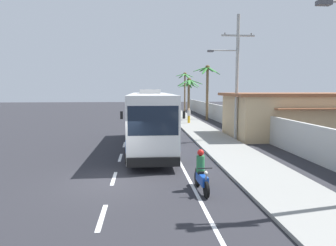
% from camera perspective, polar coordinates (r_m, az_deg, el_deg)
% --- Properties ---
extents(ground_plane, '(160.00, 160.00, 0.00)m').
position_cam_1_polar(ground_plane, '(13.33, -10.44, -10.90)').
color(ground_plane, '#28282D').
extents(sidewalk_kerb, '(3.20, 90.00, 0.14)m').
position_cam_1_polar(sidewalk_kerb, '(23.65, 8.59, -3.05)').
color(sidewalk_kerb, gray).
rests_on(sidewalk_kerb, ground).
extents(lane_markings, '(3.46, 71.56, 0.01)m').
position_cam_1_polar(lane_markings, '(27.87, -3.30, -1.68)').
color(lane_markings, white).
rests_on(lane_markings, ground).
extents(boundary_wall, '(0.24, 60.00, 2.02)m').
position_cam_1_polar(boundary_wall, '(28.40, 14.19, 0.33)').
color(boundary_wall, '#B2B2AD').
rests_on(boundary_wall, ground).
extents(coach_bus_foreground, '(3.02, 12.46, 3.93)m').
position_cam_1_polar(coach_bus_foreground, '(19.90, -3.39, 0.96)').
color(coach_bus_foreground, white).
rests_on(coach_bus_foreground, ground).
extents(motorcycle_beside_bus, '(0.56, 1.96, 1.62)m').
position_cam_1_polar(motorcycle_beside_bus, '(11.86, 6.35, -9.69)').
color(motorcycle_beside_bus, black).
rests_on(motorcycle_beside_bus, ground).
extents(pedestrian_near_kerb, '(0.36, 0.36, 1.65)m').
position_cam_1_polar(pedestrian_near_kerb, '(33.93, 3.99, 1.48)').
color(pedestrian_near_kerb, gold).
rests_on(pedestrian_near_kerb, sidewalk_kerb).
extents(utility_pole_mid, '(3.56, 0.24, 9.47)m').
position_cam_1_polar(utility_pole_mid, '(23.52, 12.82, 8.97)').
color(utility_pole_mid, '#9E9E99').
rests_on(utility_pole_mid, ground).
extents(palm_nearest, '(3.07, 2.84, 6.72)m').
position_cam_1_polar(palm_nearest, '(50.44, 3.22, 7.66)').
color(palm_nearest, brown).
rests_on(palm_nearest, ground).
extents(palm_second, '(3.56, 3.57, 5.30)m').
position_cam_1_polar(palm_second, '(53.09, 3.88, 6.47)').
color(palm_second, brown).
rests_on(palm_second, ground).
extents(palm_third, '(3.62, 3.58, 6.95)m').
position_cam_1_polar(palm_third, '(38.41, 7.50, 7.75)').
color(palm_third, brown).
rests_on(palm_third, ground).
extents(palm_fourth, '(3.63, 3.76, 5.47)m').
position_cam_1_polar(palm_fourth, '(40.82, 4.06, 6.85)').
color(palm_fourth, brown).
rests_on(palm_fourth, ground).
extents(roadside_building, '(14.89, 7.05, 3.63)m').
position_cam_1_polar(roadside_building, '(27.84, 26.15, 1.44)').
color(roadside_building, tan).
rests_on(roadside_building, ground).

